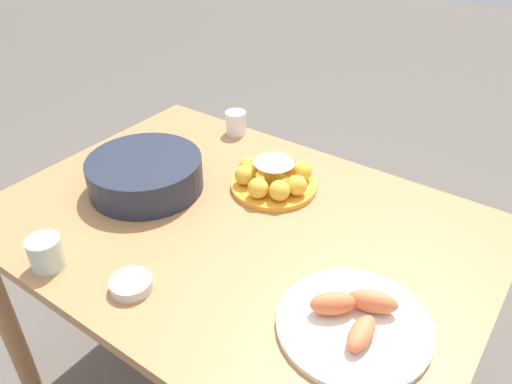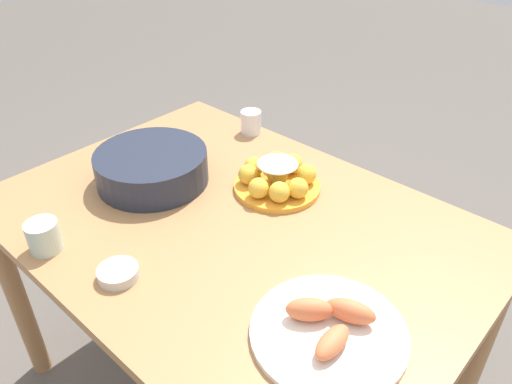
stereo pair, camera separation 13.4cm
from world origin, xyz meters
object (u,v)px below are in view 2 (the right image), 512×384
object	(u,v)px
serving_bowl	(152,166)
cup_near	(251,122)
cake_plate	(277,178)
dining_table	(234,249)
cup_far	(44,236)
seafood_platter	(329,328)
sauce_bowl	(118,273)

from	to	relation	value
serving_bowl	cup_near	distance (m)	0.42
cake_plate	cup_near	size ratio (longest dim) A/B	3.13
dining_table	cup_far	world-z (taller)	cup_far
seafood_platter	cup_near	size ratio (longest dim) A/B	4.01
seafood_platter	cup_far	distance (m)	0.70
seafood_platter	cake_plate	bearing A→B (deg)	-38.23
dining_table	cup_far	xyz separation A→B (m)	(0.25, 0.39, 0.14)
cup_far	seafood_platter	bearing A→B (deg)	-159.29
dining_table	cup_near	distance (m)	0.52
dining_table	seafood_platter	size ratio (longest dim) A/B	4.03
serving_bowl	cup_far	distance (m)	0.37
cake_plate	serving_bowl	xyz separation A→B (m)	(0.29, 0.21, 0.01)
serving_bowl	sauce_bowl	bearing A→B (deg)	130.95
serving_bowl	cup_far	xyz separation A→B (m)	(-0.05, 0.36, -0.01)
serving_bowl	sauce_bowl	size ratio (longest dim) A/B	3.45
sauce_bowl	seafood_platter	size ratio (longest dim) A/B	0.30
serving_bowl	sauce_bowl	world-z (taller)	serving_bowl
cake_plate	cup_far	xyz separation A→B (m)	(0.24, 0.58, 0.00)
seafood_platter	cup_far	xyz separation A→B (m)	(0.66, 0.25, 0.02)
sauce_bowl	seafood_platter	xyz separation A→B (m)	(-0.45, -0.19, 0.00)
seafood_platter	cup_far	bearing A→B (deg)	20.71
seafood_platter	cup_near	world-z (taller)	cup_near
serving_bowl	cup_far	size ratio (longest dim) A/B	4.12
sauce_bowl	cup_near	bearing A→B (deg)	-70.00
cup_far	serving_bowl	bearing A→B (deg)	-81.75
serving_bowl	seafood_platter	bearing A→B (deg)	170.72
dining_table	seafood_platter	bearing A→B (deg)	161.26
dining_table	cup_near	size ratio (longest dim) A/B	16.18
cake_plate	cup_near	distance (m)	0.36
serving_bowl	sauce_bowl	distance (m)	0.41
sauce_bowl	dining_table	bearing A→B (deg)	-97.41
dining_table	cup_far	bearing A→B (deg)	56.60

